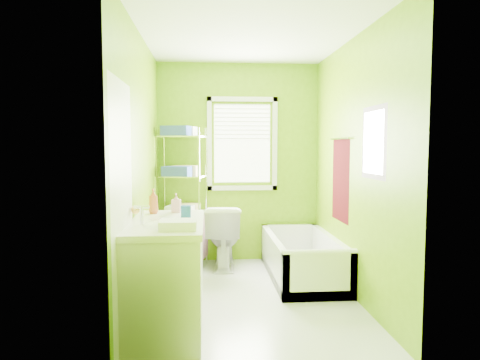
{
  "coord_description": "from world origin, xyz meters",
  "views": [
    {
      "loc": [
        -0.41,
        -4.18,
        1.51
      ],
      "look_at": [
        -0.07,
        0.25,
        1.17
      ],
      "focal_mm": 32.0,
      "sensor_mm": 36.0,
      "label": 1
    }
  ],
  "objects": [
    {
      "name": "toilet",
      "position": [
        -0.21,
        1.11,
        0.4
      ],
      "size": [
        0.5,
        0.81,
        0.79
      ],
      "primitive_type": "imported",
      "rotation": [
        0.0,
        0.0,
        3.07
      ],
      "color": "white",
      "rests_on": "ground"
    },
    {
      "name": "window",
      "position": [
        0.05,
        1.42,
        1.61
      ],
      "size": [
        0.92,
        0.05,
        1.22
      ],
      "color": "white",
      "rests_on": "ground"
    },
    {
      "name": "ground",
      "position": [
        0.0,
        0.0,
        0.0
      ],
      "size": [
        2.9,
        2.9,
        0.0
      ],
      "primitive_type": "plane",
      "color": "silver",
      "rests_on": "ground"
    },
    {
      "name": "wire_shelf_unit",
      "position": [
        -0.72,
        1.18,
        1.08
      ],
      "size": [
        0.66,
        0.53,
        1.77
      ],
      "color": "silver",
      "rests_on": "ground"
    },
    {
      "name": "vanity",
      "position": [
        -0.76,
        -0.66,
        0.48
      ],
      "size": [
        0.62,
        1.2,
        1.13
      ],
      "color": "silver",
      "rests_on": "ground"
    },
    {
      "name": "bathtub",
      "position": [
        0.68,
        0.57,
        0.16
      ],
      "size": [
        0.74,
        1.59,
        0.52
      ],
      "color": "white",
      "rests_on": "ground"
    },
    {
      "name": "door",
      "position": [
        -1.04,
        -1.0,
        1.0
      ],
      "size": [
        0.09,
        0.8,
        2.0
      ],
      "color": "white",
      "rests_on": "ground"
    },
    {
      "name": "room_envelope",
      "position": [
        0.0,
        0.0,
        1.55
      ],
      "size": [
        2.14,
        2.94,
        2.62
      ],
      "color": "#679607",
      "rests_on": "ground"
    },
    {
      "name": "right_wall_decor",
      "position": [
        1.04,
        -0.02,
        1.32
      ],
      "size": [
        0.04,
        1.48,
        1.17
      ],
      "color": "#47080B",
      "rests_on": "ground"
    }
  ]
}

